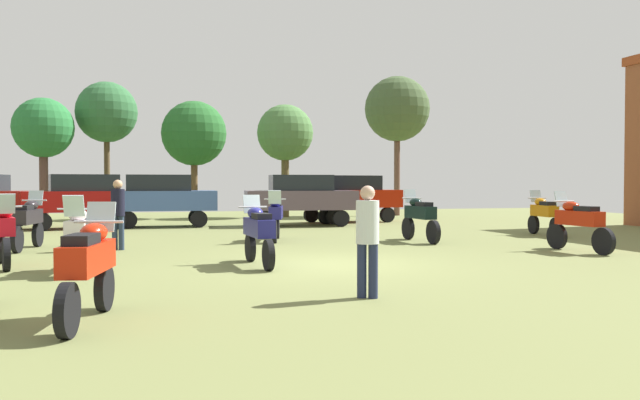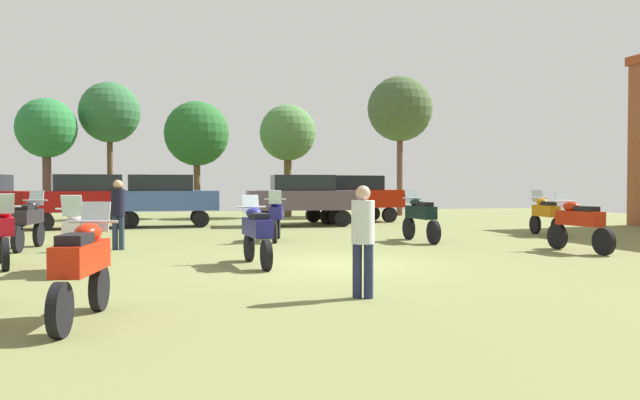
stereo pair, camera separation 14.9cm
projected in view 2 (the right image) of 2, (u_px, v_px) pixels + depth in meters
The scene contains 21 objects.
ground_plane at pixel (325, 265), 13.62m from camera, with size 44.00×52.00×0.02m.
motorcycle_1 at pixel (80, 234), 12.49m from camera, with size 0.64×2.11×1.47m.
motorcycle_2 at pixel (420, 216), 18.90m from camera, with size 0.62×2.28×1.50m.
motorcycle_3 at pixel (276, 216), 19.20m from camera, with size 0.77×2.15×1.48m.
motorcycle_4 at pixel (257, 231), 13.45m from camera, with size 0.62×2.22×1.44m.
motorcycle_5 at pixel (29, 221), 16.71m from camera, with size 0.67×2.24×1.49m.
motorcycle_6 at pixel (545, 213), 21.08m from camera, with size 0.62×2.08×1.45m.
motorcycle_9 at pixel (82, 264), 7.97m from camera, with size 0.72×2.14×1.45m.
motorcycle_10 at pixel (3, 231), 13.24m from camera, with size 0.76×2.10×1.49m.
motorcycle_11 at pixel (579, 222), 16.09m from camera, with size 0.62×2.22×1.48m.
car_1 at pixel (303, 196), 25.83m from camera, with size 4.43×2.14×2.00m.
car_3 at pixel (351, 195), 28.15m from camera, with size 4.55×2.54×2.00m.
car_4 at pixel (86, 197), 24.43m from camera, with size 4.55×2.52×2.00m.
car_5 at pixel (161, 196), 25.29m from camera, with size 4.33×1.87×2.00m.
person_1 at pixel (363, 233), 9.64m from camera, with size 0.47×0.47×1.65m.
person_3 at pixel (118, 209), 16.61m from camera, with size 0.43×0.43×1.77m.
tree_1 at pixel (46, 129), 29.30m from camera, with size 2.66×2.66×5.47m.
tree_2 at pixel (400, 110), 33.92m from camera, with size 3.36×3.36×7.18m.
tree_3 at pixel (197, 134), 31.68m from camera, with size 3.11×3.11×5.63m.
tree_5 at pixel (110, 113), 31.17m from camera, with size 2.86×2.86×6.47m.
tree_6 at pixel (288, 134), 32.51m from camera, with size 2.78×2.78×5.56m.
Camera 2 is at (-3.57, -13.11, 1.72)m, focal length 36.99 mm.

